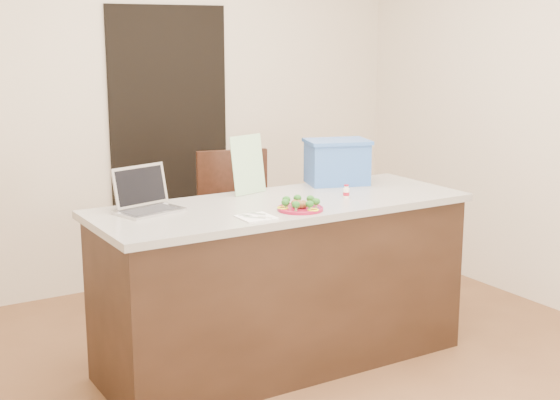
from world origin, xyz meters
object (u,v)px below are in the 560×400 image
island (282,283)px  laptop (145,199)px  blue_box (337,162)px  napkin (256,217)px  yogurt_bottle (346,192)px  chair (241,222)px  plate (300,208)px

island → laptop: 0.90m
blue_box → napkin: bearing=-131.1°
yogurt_bottle → laptop: 1.10m
island → laptop: (-0.71, 0.19, 0.52)m
yogurt_bottle → laptop: size_ratio=0.21×
laptop → chair: (0.91, 0.66, -0.38)m
napkin → chair: bearing=65.2°
island → plate: bearing=-96.5°
plate → yogurt_bottle: yogurt_bottle is taller
plate → napkin: bearing=-173.7°
island → laptop: laptop is taller
blue_box → island: bearing=-136.3°
plate → blue_box: (0.57, 0.48, 0.13)m
blue_box → chair: bearing=137.7°
laptop → blue_box: blue_box is taller
plate → napkin: size_ratio=1.43×
napkin → blue_box: blue_box is taller
napkin → blue_box: 1.00m
laptop → chair: bearing=21.5°
yogurt_bottle → chair: size_ratio=0.07×
plate → yogurt_bottle: bearing=17.6°
blue_box → plate: bearing=-122.1°
island → yogurt_bottle: size_ratio=27.35×
yogurt_bottle → laptop: laptop is taller
yogurt_bottle → chair: bearing=98.7°
napkin → blue_box: bearing=31.2°
yogurt_bottle → blue_box: (0.19, 0.36, 0.10)m
napkin → laptop: size_ratio=0.46×
napkin → chair: 1.26m
yogurt_bottle → blue_box: blue_box is taller
chair → island: bearing=-90.5°
island → plate: plate is taller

